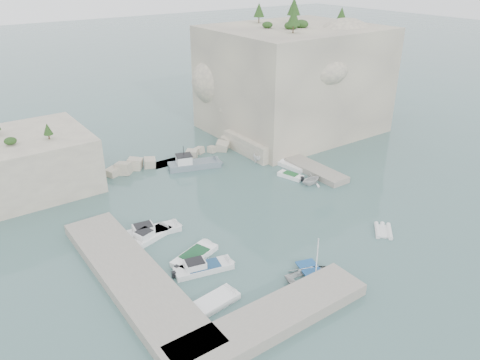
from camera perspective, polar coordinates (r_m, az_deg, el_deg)
ground at (r=52.74m, az=3.81°, el=-5.23°), size 400.00×400.00×0.00m
cliff_east at (r=79.96m, az=6.49°, el=12.04°), size 26.00×22.00×17.00m
cliff_terrace at (r=72.24m, az=2.87°, el=4.67°), size 8.00×10.00×2.50m
outcrop_west at (r=64.85m, az=-24.93°, el=1.86°), size 16.00×14.00×7.00m
quay_west at (r=44.53m, az=-12.94°, el=-11.55°), size 5.00×24.00×1.10m
quay_south at (r=39.45m, az=3.95°, el=-16.49°), size 18.00×4.00×1.10m
ledge_east at (r=67.26m, az=7.41°, el=2.07°), size 3.00×16.00×0.80m
breakwater at (r=68.57m, az=-8.49°, el=2.74°), size 28.00×3.00×1.40m
motorboat_a at (r=51.60m, az=-10.63°, el=-6.42°), size 6.87×3.00×1.40m
motorboat_b at (r=50.77m, az=-10.87°, el=-7.02°), size 5.76×3.31×1.40m
motorboat_c at (r=47.14m, az=-5.53°, el=-9.44°), size 5.95×3.79×0.70m
motorboat_d at (r=45.40m, az=-4.44°, el=-10.93°), size 6.41×3.19×1.40m
motorboat_e at (r=41.59m, az=-3.08°, el=-14.86°), size 4.92×2.46×0.70m
rowboat at (r=44.66m, az=9.15°, el=-11.93°), size 6.45×5.39×1.15m
inflatable_dinghy at (r=53.25m, az=17.05°, el=-6.10°), size 3.55×3.47×0.44m
tender_east_a at (r=62.08m, az=8.64°, el=-0.49°), size 3.28×2.86×1.68m
tender_east_b at (r=63.55m, az=6.16°, el=0.30°), size 2.35×4.06×0.70m
tender_east_c at (r=66.53m, az=6.29°, el=1.49°), size 2.23×4.94×0.70m
tender_east_d at (r=68.13m, az=3.38°, el=2.19°), size 4.65×3.39×1.69m
work_boat at (r=66.57m, az=-5.56°, el=1.54°), size 8.35×4.75×2.20m
rowboat_mast at (r=43.10m, az=9.39°, el=-9.10°), size 0.10×0.10×4.20m
vegetation at (r=76.08m, az=3.04°, el=18.69°), size 53.48×13.88×13.40m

